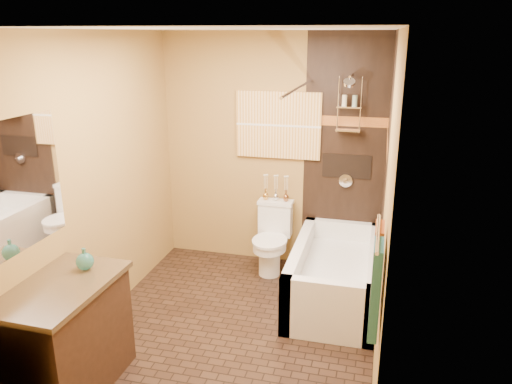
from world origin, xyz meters
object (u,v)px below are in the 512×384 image
(bathtub, at_px, (335,279))
(vanity, at_px, (66,338))
(sunset_painting, at_px, (278,125))
(toilet, at_px, (272,238))

(bathtub, xyz_separation_m, vanity, (-1.72, -1.75, 0.20))
(vanity, bearing_deg, sunset_painting, 69.25)
(toilet, height_order, vanity, vanity)
(bathtub, relative_size, toilet, 2.02)
(bathtub, bearing_deg, toilet, 147.03)
(sunset_painting, relative_size, vanity, 0.94)
(vanity, bearing_deg, toilet, 67.04)
(bathtub, distance_m, vanity, 2.47)
(bathtub, bearing_deg, sunset_painting, 135.17)
(toilet, xyz_separation_m, vanity, (-1.00, -2.22, 0.05))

